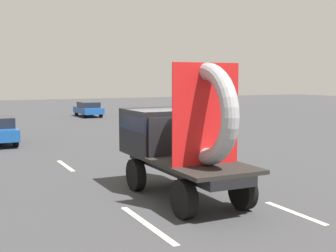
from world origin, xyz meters
name	(u,v)px	position (x,y,z in m)	size (l,w,h in m)	color
ground_plane	(161,192)	(0.00, 0.00, 0.00)	(120.00, 120.00, 0.00)	#38383A
flatbed_truck	(177,136)	(0.25, -0.49, 1.71)	(2.02, 4.85, 3.72)	black
lane_dash_left_near	(147,224)	(-1.57, -2.52, 0.00)	(2.99, 0.16, 0.01)	beige
lane_dash_left_far	(66,166)	(-1.57, 5.21, 0.00)	(2.30, 0.16, 0.01)	beige
lane_dash_right_near	(295,213)	(2.07, -3.35, 0.00)	(2.12, 0.16, 0.01)	beige
lane_dash_right_far	(158,160)	(2.07, 4.64, 0.00)	(2.01, 0.16, 0.01)	beige
oncoming_car	(88,109)	(5.55, 26.33, 0.68)	(1.67, 3.91, 1.27)	black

